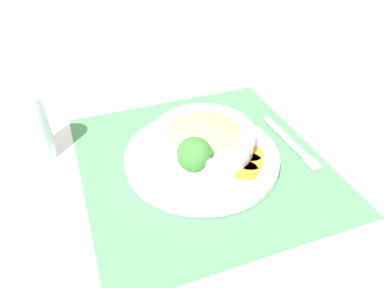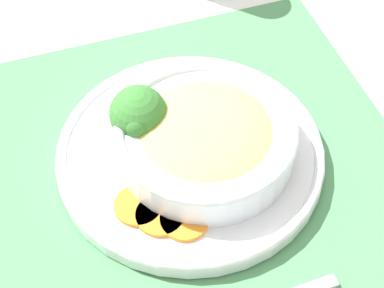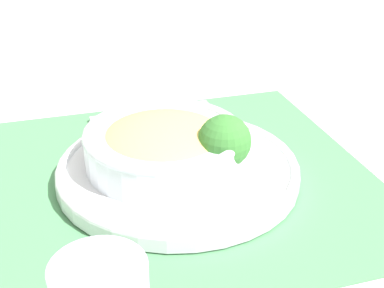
% 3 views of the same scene
% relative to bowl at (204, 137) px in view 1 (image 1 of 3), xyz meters
% --- Properties ---
extents(ground_plane, '(4.00, 4.00, 0.00)m').
position_rel_bowl_xyz_m(ground_plane, '(0.01, 0.01, -0.05)').
color(ground_plane, white).
extents(placemat, '(0.47, 0.49, 0.00)m').
position_rel_bowl_xyz_m(placemat, '(0.01, 0.01, -0.04)').
color(placemat, '#4C8C59').
rests_on(placemat, ground_plane).
extents(plate, '(0.29, 0.29, 0.02)m').
position_rel_bowl_xyz_m(plate, '(0.01, 0.01, -0.03)').
color(plate, silver).
rests_on(plate, placemat).
extents(bowl, '(0.19, 0.19, 0.05)m').
position_rel_bowl_xyz_m(bowl, '(0.00, 0.00, 0.00)').
color(bowl, silver).
rests_on(bowl, plate).
extents(broccoli_floret, '(0.06, 0.06, 0.07)m').
position_rel_bowl_xyz_m(broccoli_floret, '(0.04, 0.06, 0.01)').
color(broccoli_floret, '#759E51').
rests_on(broccoli_floret, plate).
extents(carrot_slice_near, '(0.05, 0.05, 0.01)m').
position_rel_bowl_xyz_m(carrot_slice_near, '(-0.04, 0.09, -0.02)').
color(carrot_slice_near, orange).
rests_on(carrot_slice_near, plate).
extents(carrot_slice_middle, '(0.05, 0.05, 0.01)m').
position_rel_bowl_xyz_m(carrot_slice_middle, '(-0.06, 0.07, -0.02)').
color(carrot_slice_middle, orange).
rests_on(carrot_slice_middle, plate).
extents(carrot_slice_far, '(0.05, 0.05, 0.01)m').
position_rel_bowl_xyz_m(carrot_slice_far, '(-0.07, 0.05, -0.02)').
color(carrot_slice_far, orange).
rests_on(carrot_slice_far, plate).
extents(water_glass, '(0.06, 0.06, 0.13)m').
position_rel_bowl_xyz_m(water_glass, '(0.29, -0.13, 0.01)').
color(water_glass, silver).
rests_on(water_glass, ground_plane).
extents(fork, '(0.02, 0.18, 0.01)m').
position_rel_bowl_xyz_m(fork, '(-0.18, 0.05, -0.04)').
color(fork, '#B7B7BC').
rests_on(fork, placemat).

